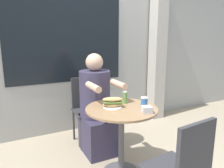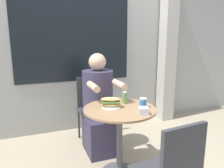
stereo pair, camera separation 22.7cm
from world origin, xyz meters
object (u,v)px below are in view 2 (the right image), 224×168
at_px(drink_cup, 143,103).
at_px(condiment_bottle, 125,97).
at_px(sandwich_on_plate, 111,103).
at_px(seated_diner, 99,110).
at_px(cafe_table, 120,127).
at_px(diner_chair, 91,103).

height_order(drink_cup, condiment_bottle, condiment_bottle).
bearing_deg(sandwich_on_plate, drink_cup, -21.97).
relative_size(seated_diner, sandwich_on_plate, 5.64).
height_order(sandwich_on_plate, drink_cup, sandwich_on_plate).
bearing_deg(cafe_table, sandwich_on_plate, 143.76).
xyz_separation_m(seated_diner, drink_cup, (0.26, -0.62, 0.24)).
relative_size(cafe_table, sandwich_on_plate, 3.34).
xyz_separation_m(cafe_table, seated_diner, (-0.04, 0.55, -0.00)).
bearing_deg(drink_cup, diner_chair, 104.80).
distance_m(cafe_table, diner_chair, 0.90).
xyz_separation_m(diner_chair, sandwich_on_plate, (-0.04, -0.85, 0.25)).
bearing_deg(condiment_bottle, sandwich_on_plate, -159.21).
height_order(seated_diner, sandwich_on_plate, seated_diner).
xyz_separation_m(sandwich_on_plate, drink_cup, (0.29, -0.12, -0.00)).
bearing_deg(seated_diner, sandwich_on_plate, 87.01).
bearing_deg(drink_cup, condiment_bottle, 121.17).
xyz_separation_m(cafe_table, diner_chair, (-0.03, 0.90, -0.01)).
bearing_deg(diner_chair, cafe_table, 93.18).
height_order(seated_diner, drink_cup, seated_diner).
height_order(diner_chair, condiment_bottle, condiment_bottle).
bearing_deg(sandwich_on_plate, cafe_table, -36.24).
distance_m(drink_cup, condiment_bottle, 0.22).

